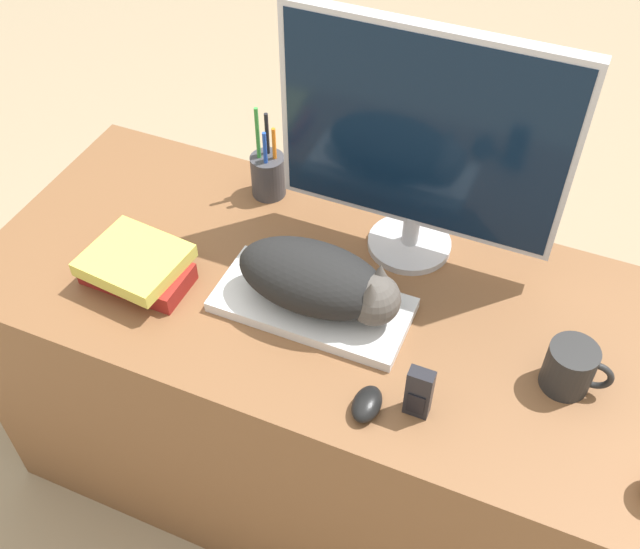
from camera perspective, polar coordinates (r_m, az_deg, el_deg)
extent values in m
cube|color=brown|center=(1.82, 0.19, -8.90)|extent=(1.47, 0.66, 0.72)
cube|color=silver|center=(1.50, -0.65, -2.31)|extent=(0.39, 0.18, 0.02)
ellipsoid|color=black|center=(1.44, -0.67, -0.23)|extent=(0.30, 0.16, 0.13)
sphere|color=#4C4742|center=(1.41, 4.15, -1.90)|extent=(0.10, 0.10, 0.10)
cone|color=#4C4742|center=(1.36, 3.89, -1.27)|extent=(0.04, 0.04, 0.04)
cone|color=#4C4742|center=(1.39, 4.62, 0.16)|extent=(0.04, 0.04, 0.04)
cylinder|color=#B7B7BC|center=(1.64, 6.81, 2.35)|extent=(0.18, 0.18, 0.02)
cylinder|color=#B7B7BC|center=(1.60, 6.96, 3.54)|extent=(0.04, 0.04, 0.08)
cube|color=#B7B7BC|center=(1.45, 7.81, 10.65)|extent=(0.58, 0.03, 0.44)
cube|color=black|center=(1.45, 7.70, 10.46)|extent=(0.55, 0.01, 0.41)
ellipsoid|color=black|center=(1.35, 3.59, -9.82)|extent=(0.05, 0.08, 0.03)
cylinder|color=black|center=(1.42, 18.45, -6.72)|extent=(0.09, 0.09, 0.10)
torus|color=black|center=(1.43, 20.20, -7.22)|extent=(0.07, 0.01, 0.07)
cylinder|color=#38383D|center=(1.74, -3.97, 7.54)|extent=(0.08, 0.08, 0.10)
cylinder|color=orange|center=(1.70, -3.47, 9.09)|extent=(0.01, 0.01, 0.14)
cylinder|color=black|center=(1.71, -4.00, 9.81)|extent=(0.01, 0.01, 0.17)
cylinder|color=#338C38|center=(1.69, -4.72, 9.82)|extent=(0.01, 0.01, 0.19)
cylinder|color=#1E47B2|center=(1.69, -4.17, 8.76)|extent=(0.01, 0.01, 0.14)
cube|color=black|center=(1.32, 7.55, -8.91)|extent=(0.05, 0.03, 0.11)
cube|color=black|center=(1.33, 7.29, -9.79)|extent=(0.03, 0.00, 0.05)
cube|color=maroon|center=(1.59, -13.76, 0.06)|extent=(0.22, 0.12, 0.04)
cube|color=#CCC14C|center=(1.56, -13.95, 1.08)|extent=(0.21, 0.19, 0.03)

